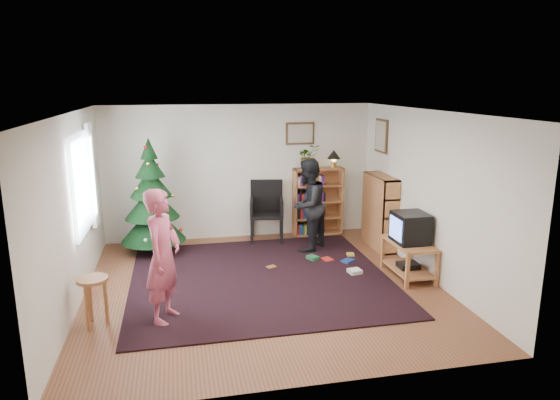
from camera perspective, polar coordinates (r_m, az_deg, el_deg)
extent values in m
plane|color=brown|center=(7.35, -1.90, -9.82)|extent=(5.00, 5.00, 0.00)
plane|color=white|center=(6.77, -2.06, 10.04)|extent=(5.00, 5.00, 0.00)
cube|color=silver|center=(9.38, -4.61, 3.20)|extent=(5.00, 0.02, 2.50)
cube|color=silver|center=(4.61, 3.41, -7.43)|extent=(5.00, 0.02, 2.50)
cube|color=silver|center=(6.99, -22.61, -1.26)|extent=(0.02, 5.00, 2.50)
cube|color=silver|center=(7.77, 16.51, 0.60)|extent=(0.02, 5.00, 2.50)
cube|color=black|center=(7.62, -2.29, -8.88)|extent=(3.80, 3.60, 0.02)
cube|color=silver|center=(7.51, -21.74, 1.72)|extent=(0.04, 1.20, 1.40)
cube|color=white|center=(8.18, -20.67, 2.69)|extent=(0.06, 0.35, 1.60)
cube|color=#4C3319|center=(9.47, 2.31, 7.61)|extent=(0.55, 0.03, 0.42)
cube|color=beige|center=(9.47, 2.31, 7.61)|extent=(0.47, 0.01, 0.34)
cube|color=#4C3319|center=(9.21, 11.52, 7.20)|extent=(0.03, 0.50, 0.60)
cube|color=beige|center=(9.21, 11.52, 7.20)|extent=(0.01, 0.42, 0.52)
cylinder|color=#3F2816|center=(9.00, -14.15, -5.11)|extent=(0.11, 0.11, 0.21)
cone|color=black|center=(8.88, -14.30, -2.55)|extent=(1.10, 1.10, 0.62)
cone|color=black|center=(8.79, -14.44, -0.22)|extent=(0.92, 0.92, 0.55)
cone|color=black|center=(8.72, -14.57, 1.97)|extent=(0.71, 0.71, 0.49)
cone|color=black|center=(8.66, -14.69, 3.95)|extent=(0.50, 0.50, 0.43)
cone|color=black|center=(8.63, -14.79, 5.75)|extent=(0.28, 0.28, 0.35)
cube|color=#BC7A43|center=(9.64, 4.35, -0.16)|extent=(0.95, 0.30, 1.30)
cube|color=#BC7A43|center=(9.51, 4.41, 3.56)|extent=(0.95, 0.30, 0.03)
cube|color=#BC7A43|center=(9.02, 11.34, -1.32)|extent=(0.30, 0.95, 1.30)
cube|color=#BC7A43|center=(8.89, 11.52, 2.65)|extent=(0.30, 0.95, 0.03)
cube|color=#BC7A43|center=(7.76, 14.59, -4.80)|extent=(0.52, 0.93, 0.04)
cube|color=#BC7A43|center=(7.39, 14.35, -7.98)|extent=(0.05, 0.05, 0.51)
cube|color=#BC7A43|center=(7.59, 17.48, -7.60)|extent=(0.05, 0.05, 0.51)
cube|color=#BC7A43|center=(8.13, 11.66, -5.86)|extent=(0.05, 0.05, 0.51)
cube|color=#BC7A43|center=(8.32, 14.57, -5.58)|extent=(0.05, 0.05, 0.51)
cube|color=#BC7A43|center=(7.90, 14.41, -7.63)|extent=(0.48, 0.89, 0.03)
cube|color=black|center=(7.88, 14.44, -7.26)|extent=(0.30, 0.25, 0.08)
cube|color=black|center=(7.69, 14.69, -3.07)|extent=(0.47, 0.51, 0.45)
cube|color=#5D86FF|center=(7.59, 13.07, -3.19)|extent=(0.01, 0.40, 0.32)
cube|color=black|center=(9.25, -1.53, -1.69)|extent=(0.70, 0.70, 0.05)
cube|color=black|center=(9.44, -1.85, 0.53)|extent=(0.60, 0.16, 0.60)
cube|color=black|center=(9.02, -2.92, -3.73)|extent=(0.06, 0.06, 0.49)
cube|color=black|center=(9.11, 0.47, -3.53)|extent=(0.06, 0.06, 0.49)
cube|color=black|center=(9.53, -3.43, -2.80)|extent=(0.06, 0.06, 0.49)
cube|color=black|center=(9.62, -0.22, -2.62)|extent=(0.06, 0.06, 0.49)
cylinder|color=#BC7A43|center=(6.41, -20.66, -8.50)|extent=(0.37, 0.37, 0.04)
cylinder|color=#BC7A43|center=(6.50, -19.25, -11.00)|extent=(0.05, 0.05, 0.58)
cylinder|color=#BC7A43|center=(6.64, -20.87, -10.63)|extent=(0.05, 0.05, 0.58)
cylinder|color=#BC7A43|center=(6.43, -21.18, -11.45)|extent=(0.05, 0.05, 0.58)
imported|color=#C14D68|center=(6.22, -13.22, -6.28)|extent=(0.61, 0.72, 1.67)
imported|color=black|center=(8.64, 3.19, -0.62)|extent=(0.99, 0.99, 1.62)
imported|color=gray|center=(9.42, 3.27, 4.99)|extent=(0.46, 0.42, 0.46)
cylinder|color=#A57F33|center=(9.59, 6.15, 4.02)|extent=(0.11, 0.11, 0.11)
sphere|color=#FFD88C|center=(9.57, 6.16, 4.71)|extent=(0.11, 0.11, 0.11)
cone|color=black|center=(9.56, 6.18, 5.22)|extent=(0.26, 0.26, 0.17)
cube|color=#A51E19|center=(8.35, 5.43, -6.68)|extent=(0.20, 0.20, 0.08)
cube|color=navy|center=(8.31, 7.76, -6.86)|extent=(0.20, 0.20, 0.08)
cube|color=#1E592D|center=(8.35, 3.74, -6.64)|extent=(0.20, 0.20, 0.08)
cube|color=gold|center=(8.60, 8.05, -6.15)|extent=(0.20, 0.20, 0.08)
cube|color=brown|center=(7.98, -1.01, -7.58)|extent=(0.20, 0.20, 0.08)
cube|color=beige|center=(7.84, 8.54, -8.12)|extent=(0.20, 0.20, 0.08)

